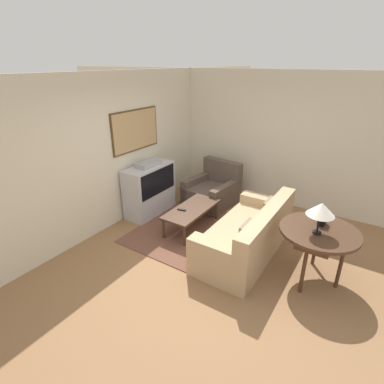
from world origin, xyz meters
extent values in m
plane|color=#8E6642|center=(0.00, 0.00, 0.00)|extent=(12.00, 12.00, 0.00)
cube|color=beige|center=(0.00, 2.13, 1.35)|extent=(12.00, 0.06, 2.70)
cube|color=#4C381E|center=(0.72, 2.08, 1.65)|extent=(1.19, 0.03, 0.76)
cube|color=tan|center=(0.72, 2.07, 1.65)|extent=(1.14, 0.01, 0.71)
cube|color=beige|center=(2.63, 0.00, 1.35)|extent=(0.06, 12.00, 2.70)
cube|color=brown|center=(0.54, 0.71, 0.01)|extent=(2.04, 1.82, 0.01)
cube|color=#B7B7BC|center=(0.72, 1.82, 0.22)|extent=(1.07, 0.47, 0.45)
cube|color=#B7B7BC|center=(0.72, 1.82, 0.72)|extent=(1.07, 0.47, 0.55)
cube|color=black|center=(0.72, 1.58, 0.72)|extent=(0.96, 0.01, 0.48)
cube|color=#9E9EA3|center=(0.72, 1.82, 1.04)|extent=(0.48, 0.26, 0.09)
cube|color=tan|center=(0.49, -0.33, 0.23)|extent=(2.00, 0.91, 0.46)
cube|color=tan|center=(0.49, -0.68, 0.65)|extent=(2.00, 0.23, 0.39)
cube|color=tan|center=(1.37, -0.33, 0.31)|extent=(0.24, 0.91, 0.62)
cube|color=tan|center=(-0.39, -0.34, 0.31)|extent=(0.24, 0.91, 0.62)
cube|color=#877154|center=(0.94, -0.54, 0.63)|extent=(0.36, 0.12, 0.34)
cube|color=#877154|center=(0.04, -0.55, 0.63)|extent=(0.36, 0.12, 0.34)
cube|color=brown|center=(1.75, 1.01, 0.20)|extent=(1.07, 1.03, 0.39)
cube|color=brown|center=(2.14, 0.96, 0.64)|extent=(0.29, 0.93, 0.49)
cube|color=brown|center=(1.80, 1.38, 0.27)|extent=(0.98, 0.28, 0.53)
cube|color=brown|center=(1.70, 0.63, 0.27)|extent=(0.98, 0.28, 0.53)
cube|color=#472D1E|center=(0.64, 0.78, 0.39)|extent=(1.20, 0.53, 0.04)
cylinder|color=#472D1E|center=(0.09, 0.56, 0.19)|extent=(0.04, 0.04, 0.37)
cylinder|color=#472D1E|center=(1.19, 0.56, 0.19)|extent=(0.04, 0.04, 0.37)
cylinder|color=#472D1E|center=(0.09, 0.99, 0.19)|extent=(0.04, 0.04, 0.37)
cylinder|color=#472D1E|center=(1.19, 0.99, 0.19)|extent=(0.04, 0.04, 0.37)
cylinder|color=#472D1E|center=(0.40, -1.40, 0.77)|extent=(1.03, 1.03, 0.04)
cube|color=#472D1E|center=(0.40, -1.40, 0.71)|extent=(0.88, 0.41, 0.08)
cylinder|color=#472D1E|center=(0.04, -1.35, 0.38)|extent=(0.05, 0.05, 0.75)
cylinder|color=#472D1E|center=(0.76, -1.35, 0.38)|extent=(0.05, 0.05, 0.75)
cylinder|color=#472D1E|center=(0.40, -1.74, 0.38)|extent=(0.05, 0.05, 0.75)
cylinder|color=black|center=(0.29, -1.39, 0.81)|extent=(0.11, 0.11, 0.02)
cylinder|color=black|center=(0.29, -1.39, 1.01)|extent=(0.02, 0.02, 0.38)
cone|color=white|center=(0.29, -1.39, 1.15)|extent=(0.35, 0.35, 0.17)
cube|color=black|center=(0.58, -1.39, 0.88)|extent=(0.16, 0.09, 0.16)
cylinder|color=white|center=(0.58, -1.43, 0.91)|extent=(0.08, 0.01, 0.08)
cube|color=black|center=(0.48, 0.88, 0.42)|extent=(0.08, 0.17, 0.02)
camera|label=1|loc=(-3.38, -1.85, 2.85)|focal=28.00mm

